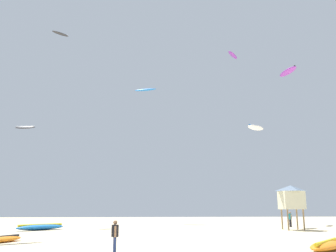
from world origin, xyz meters
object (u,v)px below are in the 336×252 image
Objects in this scene: person_foreground at (115,234)px; kite_aloft_4 at (25,127)px; kite_aloft_0 at (145,90)px; lifeguard_tower at (291,197)px; kite_aloft_2 at (233,55)px; kite_grounded_mid at (327,245)px; kite_aloft_5 at (256,128)px; kite_aloft_7 at (288,72)px; person_midground at (290,218)px; kite_grounded_near at (40,227)px; kite_aloft_6 at (60,34)px.

kite_aloft_4 is at bearing 108.98° from person_foreground.
kite_aloft_0 is 1.28× the size of kite_aloft_4.
kite_aloft_0 is at bearing 80.23° from person_foreground.
kite_aloft_2 is (-0.99, 15.81, 21.14)m from lifeguard_tower.
kite_grounded_mid is at bearing -74.65° from kite_aloft_0.
kite_aloft_5 is 0.84× the size of kite_aloft_7.
person_midground is 0.54× the size of kite_aloft_5.
person_foreground is at bearing -177.65° from kite_grounded_mid.
person_foreground is 0.58× the size of kite_aloft_4.
kite_aloft_0 is at bearing 131.56° from person_midground.
kite_aloft_7 is at bearing 6.18° from kite_grounded_near.
kite_aloft_2 is (22.70, 14.50, 23.92)m from kite_grounded_near.
kite_aloft_4 is (-13.04, 26.92, 10.74)m from person_foreground.
kite_aloft_2 is at bearing 10.86° from kite_aloft_4.
kite_aloft_6 is at bearing 99.83° from kite_grounded_near.
lifeguard_tower reaches higher than person_foreground.
kite_aloft_6 is 30.06m from kite_aloft_7.
kite_aloft_6 is at bearing 163.72° from kite_aloft_7.
kite_aloft_0 is at bearing 173.90° from kite_aloft_2.
kite_aloft_4 is at bearing -150.25° from kite_aloft_6.
kite_aloft_5 is (22.51, 4.79, 10.84)m from kite_grounded_near.
kite_aloft_0 is 14.05m from kite_aloft_6.
lifeguard_tower is 27.23m from kite_aloft_0.
kite_aloft_5 is (-1.18, 6.09, 8.05)m from lifeguard_tower.
kite_aloft_6 is (-20.75, 28.24, 24.79)m from kite_grounded_mid.
kite_grounded_mid is (10.80, 0.44, -0.66)m from person_foreground.
kite_aloft_2 is (-2.64, 11.12, 23.27)m from person_midground.
kite_grounded_mid is 39.98m from kite_aloft_2.
kite_aloft_4 is (-28.68, 10.49, 8.59)m from lifeguard_tower.
person_foreground reaches higher than kite_grounded_near.
kite_aloft_0 reaches higher than lifeguard_tower.
kite_aloft_0 reaches higher than kite_aloft_7.
kite_aloft_5 is 28.77m from kite_aloft_6.
kite_grounded_mid is at bearing -99.42° from kite_aloft_5.
kite_aloft_2 is 24.87m from kite_aloft_6.
kite_grounded_mid is 16.93m from lifeguard_tower.
kite_aloft_4 is 0.76× the size of kite_aloft_7.
kite_aloft_7 is at bearing -38.82° from kite_aloft_0.
kite_aloft_0 is (-15.59, 12.50, 17.99)m from person_midground.
person_foreground is 0.45× the size of kite_aloft_0.
kite_aloft_7 is at bearing -11.63° from kite_aloft_4.
lifeguard_tower is at bearing -3.14° from kite_grounded_near.
kite_aloft_7 is (2.30, 4.12, 14.29)m from lifeguard_tower.
lifeguard_tower is 10.17m from kite_aloft_5.
person_foreground is at bearing -133.60° from lifeguard_tower.
lifeguard_tower is at bearing -25.60° from kite_aloft_6.
lifeguard_tower reaches higher than kite_grounded_near.
kite_aloft_4 is (-27.69, -5.31, -12.55)m from kite_aloft_2.
kite_grounded_near is 31.22m from kite_aloft_7.
person_midground is 0.70× the size of kite_aloft_6.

